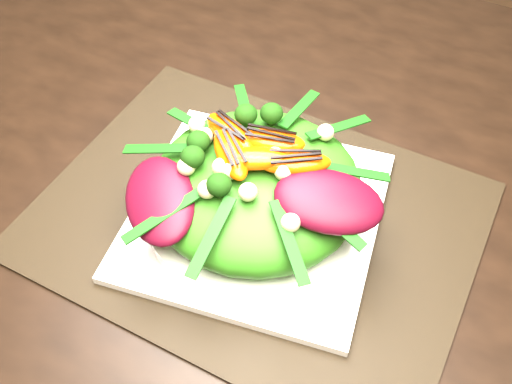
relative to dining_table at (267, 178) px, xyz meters
The scene contains 10 objects.
dining_table is the anchor object (origin of this frame).
placemat 0.08m from the dining_table, 70.84° to the right, with size 0.44×0.34×0.00m, color black.
plate_base 0.08m from the dining_table, 70.84° to the right, with size 0.25×0.25×0.01m, color white.
salad_bowl 0.09m from the dining_table, 70.84° to the right, with size 0.22×0.22×0.02m, color white.
lettuce_mound 0.11m from the dining_table, 70.84° to the right, with size 0.21×0.21×0.07m, color #307315.
radicchio_leaf 0.17m from the dining_table, 38.09° to the right, with size 0.10×0.06×0.02m, color #3D0613.
orange_segment 0.13m from the dining_table, 72.52° to the right, with size 0.07×0.03×0.02m, color #EE4003.
broccoli_floret 0.12m from the dining_table, 136.46° to the right, with size 0.03×0.03×0.03m, color #183309.
macadamia_nut 0.16m from the dining_table, 65.30° to the right, with size 0.02×0.02×0.02m, color #F4EFAC.
balsamic_drizzle 0.14m from the dining_table, 72.52° to the right, with size 0.04×0.00×0.00m, color black.
Camera 1 is at (0.21, -0.41, 1.25)m, focal length 42.00 mm.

